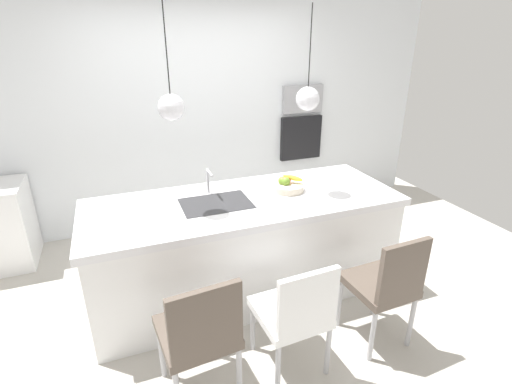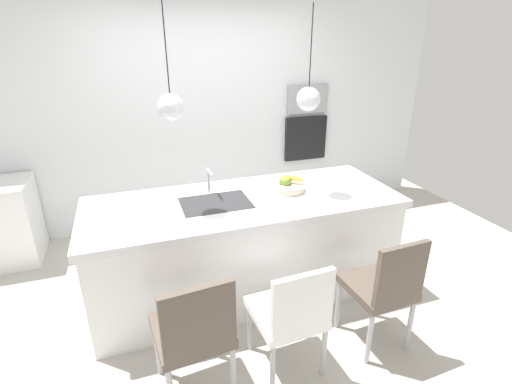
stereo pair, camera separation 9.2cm
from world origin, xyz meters
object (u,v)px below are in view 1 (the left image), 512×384
Objects in this scene: microwave at (302,99)px; oven at (301,138)px; chair_middle at (295,312)px; chair_far at (386,284)px; fruit_bowl at (288,185)px; chair_near at (200,332)px.

microwave is 0.96× the size of oven.
microwave is 3.02m from chair_middle.
chair_middle is (-1.32, -2.55, -0.44)m from oven.
fruit_bowl is at bearing 106.80° from chair_far.
microwave reaches higher than chair_near.
oven is 0.60× the size of chair_far.
oven is at bearing 59.26° from fruit_bowl.
chair_near is 0.64m from chair_middle.
chair_near and chair_far have the same top height.
chair_near is at bearing -135.73° from fruit_bowl.
microwave is at bearing 52.50° from chair_near.
oven is (0.91, 1.53, -0.02)m from fruit_bowl.
oven reaches higher than fruit_bowl.
microwave is at bearing 59.26° from fruit_bowl.
chair_middle is at bearing -111.81° from fruit_bowl.
chair_near is at bearing -127.50° from microwave.
oven is 0.64× the size of chair_middle.
chair_near is at bearing -179.91° from chair_middle.
fruit_bowl reaches higher than chair_far.
fruit_bowl is 1.78m from oven.
microwave is 0.62× the size of chair_middle.
chair_middle is 0.94× the size of chair_far.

